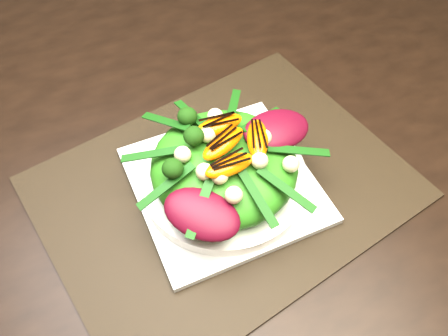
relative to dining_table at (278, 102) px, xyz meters
name	(u,v)px	position (x,y,z in m)	size (l,w,h in m)	color
floor	(254,288)	(0.00, 0.00, -0.73)	(4.00, 4.00, 0.01)	brown
dining_table	(278,102)	(0.00, 0.00, 0.00)	(1.60, 0.90, 0.75)	black
placemat	(224,187)	(-0.15, -0.13, 0.02)	(0.46, 0.35, 0.00)	black
plate_base	(224,184)	(-0.15, -0.13, 0.03)	(0.23, 0.23, 0.01)	silver
salad_bowl	(224,179)	(-0.15, -0.13, 0.04)	(0.22, 0.22, 0.02)	white
lettuce_mound	(224,166)	(-0.15, -0.13, 0.07)	(0.19, 0.19, 0.06)	#2F7816
radicchio_leaf	(276,130)	(-0.08, -0.13, 0.10)	(0.09, 0.06, 0.02)	#420714
orange_segment	(215,127)	(-0.15, -0.10, 0.11)	(0.06, 0.03, 0.02)	#E15703
broccoli_floret	(171,137)	(-0.21, -0.09, 0.11)	(0.04, 0.04, 0.04)	black
macadamia_nut	(269,167)	(-0.11, -0.18, 0.10)	(0.02, 0.02, 0.02)	beige
balsamic_drizzle	(215,122)	(-0.15, -0.10, 0.11)	(0.04, 0.00, 0.00)	black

